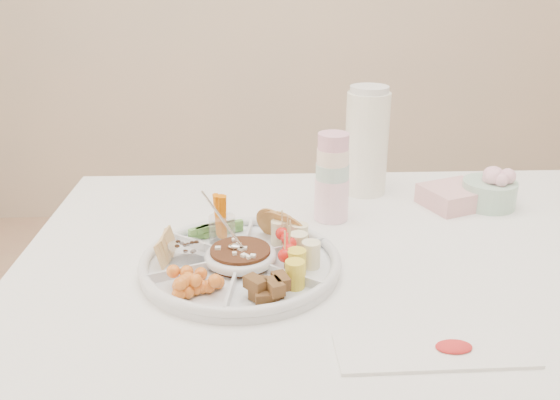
{
  "coord_description": "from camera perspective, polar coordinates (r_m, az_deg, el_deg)",
  "views": [
    {
      "loc": [
        -0.28,
        -1.07,
        1.31
      ],
      "look_at": [
        -0.23,
        0.05,
        0.86
      ],
      "focal_mm": 38.0,
      "sensor_mm": 36.0,
      "label": 1
    }
  ],
  "objects": [
    {
      "name": "party_tray",
      "position": [
        1.15,
        -3.82,
        -5.76
      ],
      "size": [
        0.5,
        0.5,
        0.04
      ],
      "primitive_type": "cylinder",
      "rotation": [
        0.0,
        0.0,
        0.4
      ],
      "color": "white",
      "rests_on": "dining_table"
    },
    {
      "name": "bean_dip",
      "position": [
        1.14,
        -3.83,
        -5.43
      ],
      "size": [
        0.15,
        0.15,
        0.04
      ],
      "primitive_type": "cylinder",
      "rotation": [
        0.0,
        0.0,
        0.4
      ],
      "color": "#572F1F",
      "rests_on": "party_tray"
    },
    {
      "name": "tortillas",
      "position": [
        1.23,
        -0.09,
        -2.58
      ],
      "size": [
        0.13,
        0.13,
        0.06
      ],
      "primitive_type": null,
      "rotation": [
        0.0,
        0.0,
        0.4
      ],
      "color": "#BA7B55",
      "rests_on": "party_tray"
    },
    {
      "name": "carrot_cucumber",
      "position": [
        1.24,
        -6.1,
        -1.52
      ],
      "size": [
        0.14,
        0.14,
        0.1
      ],
      "primitive_type": null,
      "rotation": [
        0.0,
        0.0,
        0.4
      ],
      "color": "#DC6700",
      "rests_on": "party_tray"
    },
    {
      "name": "pita_raisins",
      "position": [
        1.16,
        -10.23,
        -4.5
      ],
      "size": [
        0.13,
        0.13,
        0.05
      ],
      "primitive_type": null,
      "rotation": [
        0.0,
        0.0,
        0.4
      ],
      "color": "tan",
      "rests_on": "party_tray"
    },
    {
      "name": "cherries",
      "position": [
        1.05,
        -8.25,
        -7.76
      ],
      "size": [
        0.14,
        0.14,
        0.04
      ],
      "primitive_type": null,
      "rotation": [
        0.0,
        0.0,
        0.4
      ],
      "color": "#D3630A",
      "rests_on": "party_tray"
    },
    {
      "name": "granola_chunks",
      "position": [
        1.03,
        -1.13,
        -8.13
      ],
      "size": [
        0.14,
        0.14,
        0.05
      ],
      "primitive_type": null,
      "rotation": [
        0.0,
        0.0,
        0.4
      ],
      "color": "brown",
      "rests_on": "party_tray"
    },
    {
      "name": "banana_tomato",
      "position": [
        1.12,
        2.76,
        -4.36
      ],
      "size": [
        0.15,
        0.15,
        0.09
      ],
      "primitive_type": null,
      "rotation": [
        0.0,
        0.0,
        0.4
      ],
      "color": "#FFFA8C",
      "rests_on": "party_tray"
    },
    {
      "name": "cup_stack",
      "position": [
        1.34,
        5.05,
        2.45
      ],
      "size": [
        0.1,
        0.1,
        0.22
      ],
      "primitive_type": "cylinder",
      "rotation": [
        0.0,
        0.0,
        0.37
      ],
      "color": "white",
      "rests_on": "dining_table"
    },
    {
      "name": "thermos",
      "position": [
        1.51,
        8.35,
        5.76
      ],
      "size": [
        0.13,
        0.13,
        0.28
      ],
      "primitive_type": "cylinder",
      "rotation": [
        0.0,
        0.0,
        -0.29
      ],
      "color": "white",
      "rests_on": "dining_table"
    },
    {
      "name": "flower_bowl",
      "position": [
        1.52,
        19.53,
        1.14
      ],
      "size": [
        0.15,
        0.15,
        0.1
      ],
      "primitive_type": "cylinder",
      "rotation": [
        0.0,
        0.0,
        -0.22
      ],
      "color": "#96D4B3",
      "rests_on": "dining_table"
    },
    {
      "name": "napkin_stack",
      "position": [
        1.5,
        16.44,
        0.33
      ],
      "size": [
        0.18,
        0.17,
        0.05
      ],
      "primitive_type": "cube",
      "rotation": [
        0.0,
        0.0,
        0.38
      ],
      "color": "#E6A8AB",
      "rests_on": "dining_table"
    },
    {
      "name": "placemat",
      "position": [
        0.96,
        14.6,
        -13.84
      ],
      "size": [
        0.3,
        0.11,
        0.01
      ],
      "primitive_type": "cube",
      "rotation": [
        0.0,
        0.0,
        0.02
      ],
      "color": "white",
      "rests_on": "dining_table"
    }
  ]
}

